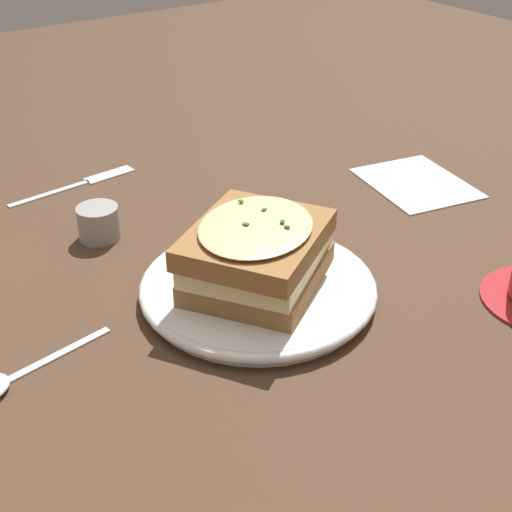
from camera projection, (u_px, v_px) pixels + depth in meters
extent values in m
plane|color=#473021|center=(244.00, 285.00, 0.75)|extent=(2.40, 2.40, 0.00)
cylinder|color=white|center=(256.00, 290.00, 0.72)|extent=(0.23, 0.23, 0.02)
torus|color=white|center=(256.00, 287.00, 0.72)|extent=(0.24, 0.24, 0.01)
cube|color=olive|center=(256.00, 273.00, 0.71)|extent=(0.18, 0.18, 0.02)
cube|color=#EFDB93|center=(256.00, 256.00, 0.70)|extent=(0.18, 0.18, 0.02)
cube|color=olive|center=(256.00, 239.00, 0.69)|extent=(0.18, 0.18, 0.02)
ellipsoid|color=beige|center=(256.00, 226.00, 0.68)|extent=(0.16, 0.17, 0.01)
cube|color=#2D6028|center=(282.00, 222.00, 0.68)|extent=(0.01, 0.01, 0.00)
cube|color=#2D6028|center=(241.00, 201.00, 0.71)|extent=(0.01, 0.00, 0.00)
cube|color=#2D6028|center=(246.00, 224.00, 0.67)|extent=(0.01, 0.01, 0.00)
cube|color=#2D6028|center=(287.00, 227.00, 0.67)|extent=(0.01, 0.01, 0.00)
cube|color=#2D6028|center=(264.00, 209.00, 0.70)|extent=(0.01, 0.01, 0.00)
cube|color=silver|center=(50.00, 193.00, 0.93)|extent=(0.02, 0.11, 0.00)
cube|color=silver|center=(111.00, 174.00, 0.98)|extent=(0.03, 0.07, 0.00)
cube|color=#333335|center=(115.00, 170.00, 0.99)|extent=(0.01, 0.04, 0.00)
cube|color=#333335|center=(117.00, 171.00, 0.99)|extent=(0.01, 0.04, 0.00)
cube|color=#333335|center=(119.00, 172.00, 0.98)|extent=(0.01, 0.04, 0.00)
cube|color=silver|center=(60.00, 353.00, 0.65)|extent=(0.03, 0.11, 0.00)
cube|color=white|center=(416.00, 182.00, 0.96)|extent=(0.17, 0.15, 0.00)
cylinder|color=gray|center=(99.00, 223.00, 0.82)|extent=(0.05, 0.05, 0.04)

